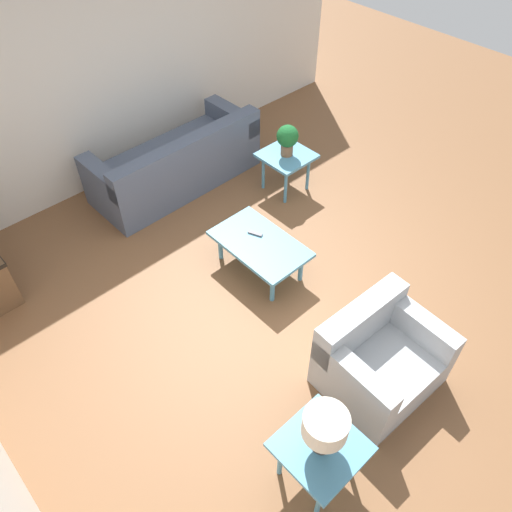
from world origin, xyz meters
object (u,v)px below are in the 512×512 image
object	(u,v)px
side_table_lamp	(320,450)
coffee_table	(260,246)
potted_plant	(287,138)
side_table_plant	(286,159)
table_lamp	(325,428)
armchair	(378,358)
sofa	(177,164)

from	to	relation	value
side_table_lamp	coffee_table	bearing A→B (deg)	-31.82
coffee_table	potted_plant	xyz separation A→B (m)	(0.82, -1.21, 0.40)
side_table_plant	table_lamp	world-z (taller)	table_lamp
side_table_plant	potted_plant	xyz separation A→B (m)	(-0.00, -0.00, 0.30)
side_table_plant	table_lamp	bearing A→B (deg)	138.73
armchair	potted_plant	distance (m)	2.90
armchair	side_table_plant	size ratio (longest dim) A/B	1.71
table_lamp	armchair	bearing A→B (deg)	-77.05
side_table_lamp	sofa	bearing A→B (deg)	-21.23
coffee_table	potted_plant	world-z (taller)	potted_plant
sofa	table_lamp	distance (m)	4.05
side_table_plant	table_lamp	distance (m)	3.67
sofa	armchair	size ratio (longest dim) A/B	2.16
side_table_plant	side_table_lamp	distance (m)	3.65
sofa	table_lamp	world-z (taller)	table_lamp
side_table_plant	side_table_lamp	world-z (taller)	same
coffee_table	table_lamp	world-z (taller)	table_lamp
table_lamp	coffee_table	bearing A→B (deg)	-31.82
sofa	side_table_plant	xyz separation A→B (m)	(-1.01, -0.95, 0.14)
sofa	table_lamp	xyz separation A→B (m)	(-3.75, 1.46, 0.50)
coffee_table	side_table_plant	distance (m)	1.47
sofa	side_table_lamp	world-z (taller)	sofa
coffee_table	table_lamp	xyz separation A→B (m)	(-1.92, 1.19, 0.46)
armchair	coffee_table	distance (m)	1.70
side_table_lamp	table_lamp	world-z (taller)	table_lamp
side_table_plant	potted_plant	bearing A→B (deg)	-135.00
side_table_plant	coffee_table	bearing A→B (deg)	124.02
armchair	table_lamp	distance (m)	1.17
sofa	side_table_plant	bearing A→B (deg)	132.46
armchair	side_table_lamp	world-z (taller)	armchair
sofa	side_table_lamp	bearing A→B (deg)	67.84
side_table_plant	armchair	bearing A→B (deg)	151.20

